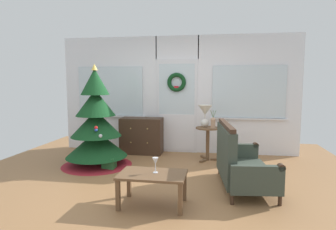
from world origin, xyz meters
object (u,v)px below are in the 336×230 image
flower_vase (213,122)px  dresser_cabinet (142,136)px  wine_glass (155,162)px  table_lamp (205,113)px  settee_sofa (239,163)px  coffee_table (153,178)px  christmas_tree (96,129)px  gift_box (109,163)px  side_table (208,137)px

flower_vase → dresser_cabinet: bearing=165.3°
wine_glass → table_lamp: bearing=76.6°
table_lamp → settee_sofa: bearing=-69.3°
dresser_cabinet → table_lamp: size_ratio=2.05×
flower_vase → wine_glass: size_ratio=1.79×
settee_sofa → wine_glass: size_ratio=7.30×
dresser_cabinet → coffee_table: (0.81, -2.59, -0.04)m
dresser_cabinet → wine_glass: dresser_cabinet is taller
christmas_tree → gift_box: christmas_tree is taller
table_lamp → flower_vase: (0.16, -0.10, -0.17)m
side_table → flower_vase: 0.33m
christmas_tree → coffee_table: christmas_tree is taller
settee_sofa → christmas_tree: bearing=163.5°
table_lamp → wine_glass: table_lamp is taller
dresser_cabinet → wine_glass: bearing=-71.7°
flower_vase → table_lamp: bearing=148.0°
christmas_tree → side_table: 2.16m
dresser_cabinet → side_table: (1.44, -0.34, 0.08)m
christmas_tree → settee_sofa: size_ratio=1.32×
settee_sofa → gift_box: size_ratio=6.58×
gift_box → side_table: bearing=27.7°
settee_sofa → table_lamp: size_ratio=3.24×
dresser_cabinet → coffee_table: size_ratio=1.07×
table_lamp → wine_glass: bearing=-103.4°
table_lamp → side_table: bearing=-33.7°
gift_box → wine_glass: bearing=-49.5°
christmas_tree → gift_box: (0.32, -0.23, -0.58)m
settee_sofa → flower_vase: flower_vase is taller
flower_vase → wine_glass: flower_vase is taller
side_table → dresser_cabinet: bearing=166.6°
flower_vase → gift_box: flower_vase is taller
settee_sofa → flower_vase: (-0.39, 1.37, 0.40)m
christmas_tree → table_lamp: christmas_tree is taller
dresser_cabinet → settee_sofa: size_ratio=0.63×
table_lamp → gift_box: bearing=-150.4°
gift_box → coffee_table: bearing=-51.0°
flower_vase → gift_box: size_ratio=1.62×
coffee_table → gift_box: bearing=129.0°
settee_sofa → side_table: size_ratio=2.15×
flower_vase → settee_sofa: bearing=-74.0°
gift_box → flower_vase: bearing=24.8°
side_table → table_lamp: size_ratio=1.51×
table_lamp → flower_vase: size_ratio=1.26×
christmas_tree → settee_sofa: 2.66m
settee_sofa → flower_vase: 1.48m
settee_sofa → gift_box: bearing=166.6°
side_table → flower_vase: (0.10, -0.06, 0.31)m
dresser_cabinet → flower_vase: 1.64m
christmas_tree → gift_box: bearing=-34.9°
dresser_cabinet → gift_box: 1.31m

